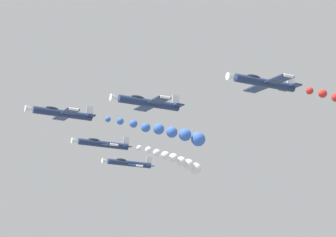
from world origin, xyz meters
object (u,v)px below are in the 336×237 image
(airplane_lead, at_px, (62,113))
(airplane_right_inner, at_px, (103,144))
(airplane_left_outer, at_px, (264,83))
(airplane_left_inner, at_px, (148,103))
(airplane_right_outer, at_px, (129,163))

(airplane_lead, height_order, airplane_right_inner, airplane_lead)
(airplane_left_outer, bearing_deg, airplane_left_inner, 46.30)
(airplane_left_outer, height_order, airplane_right_outer, airplane_left_outer)
(airplane_left_inner, height_order, airplane_right_inner, airplane_left_inner)
(airplane_right_inner, relative_size, airplane_left_outer, 1.00)
(airplane_left_inner, bearing_deg, airplane_lead, 39.77)
(airplane_left_inner, relative_size, airplane_right_outer, 1.00)
(airplane_lead, xyz_separation_m, airplane_right_inner, (11.20, -10.18, -0.70))
(airplane_left_inner, relative_size, airplane_left_outer, 1.00)
(airplane_lead, xyz_separation_m, airplane_right_outer, (23.28, -19.64, -0.45))
(airplane_left_inner, bearing_deg, airplane_right_outer, -16.55)
(airplane_right_inner, xyz_separation_m, airplane_left_outer, (-33.76, -11.01, 0.96))
(airplane_lead, relative_size, airplane_right_outer, 1.00)
(airplane_left_inner, relative_size, airplane_right_inner, 1.00)
(airplane_left_outer, distance_m, airplane_right_outer, 45.87)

